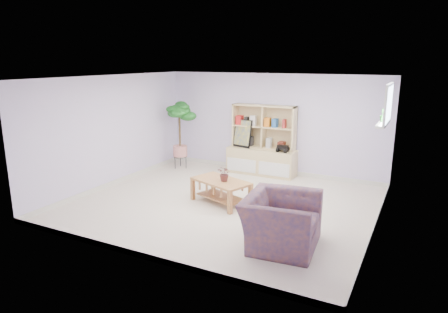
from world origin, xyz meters
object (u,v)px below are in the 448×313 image
at_px(storage_unit, 262,140).
at_px(floor_tree, 180,135).
at_px(coffee_table, 221,192).
at_px(armchair, 281,218).

relative_size(storage_unit, floor_tree, 0.98).
bearing_deg(storage_unit, coffee_table, -88.39).
bearing_deg(floor_tree, coffee_table, -40.56).
bearing_deg(storage_unit, floor_tree, -168.00).
xyz_separation_m(storage_unit, coffee_table, (0.06, -2.25, -0.60)).
bearing_deg(armchair, floor_tree, 45.79).
bearing_deg(armchair, coffee_table, 48.29).
distance_m(storage_unit, armchair, 3.86).
xyz_separation_m(coffee_table, armchair, (1.63, -1.20, 0.21)).
bearing_deg(coffee_table, floor_tree, 158.93).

